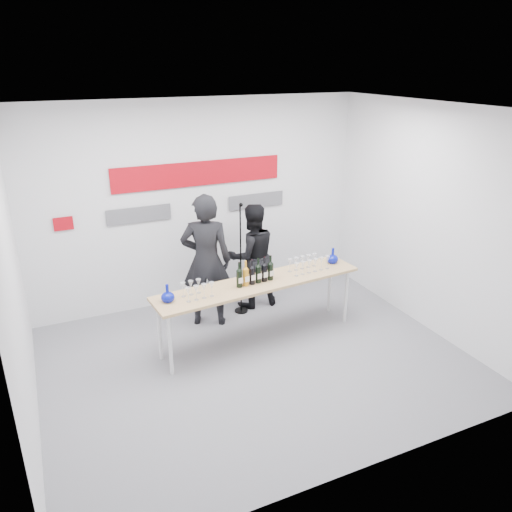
{
  "coord_description": "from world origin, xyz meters",
  "views": [
    {
      "loc": [
        -2.19,
        -4.79,
        3.46
      ],
      "look_at": [
        0.25,
        0.55,
        1.15
      ],
      "focal_mm": 35.0,
      "sensor_mm": 36.0,
      "label": 1
    }
  ],
  "objects_px": {
    "presenter_left": "(206,261)",
    "mic_stand": "(241,280)",
    "presenter_right": "(252,256)",
    "tasting_table": "(259,286)"
  },
  "relations": [
    {
      "from": "presenter_left",
      "to": "mic_stand",
      "type": "distance_m",
      "value": 0.7
    },
    {
      "from": "presenter_right",
      "to": "mic_stand",
      "type": "bearing_deg",
      "value": 34.73
    },
    {
      "from": "presenter_right",
      "to": "presenter_left",
      "type": "bearing_deg",
      "value": 19.83
    },
    {
      "from": "tasting_table",
      "to": "mic_stand",
      "type": "bearing_deg",
      "value": 78.64
    },
    {
      "from": "tasting_table",
      "to": "presenter_left",
      "type": "relative_size",
      "value": 1.51
    },
    {
      "from": "presenter_left",
      "to": "presenter_right",
      "type": "height_order",
      "value": "presenter_left"
    },
    {
      "from": "mic_stand",
      "to": "presenter_right",
      "type": "bearing_deg",
      "value": 13.9
    },
    {
      "from": "presenter_left",
      "to": "presenter_right",
      "type": "relative_size",
      "value": 1.19
    },
    {
      "from": "tasting_table",
      "to": "mic_stand",
      "type": "relative_size",
      "value": 1.69
    },
    {
      "from": "presenter_left",
      "to": "mic_stand",
      "type": "bearing_deg",
      "value": -145.89
    }
  ]
}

